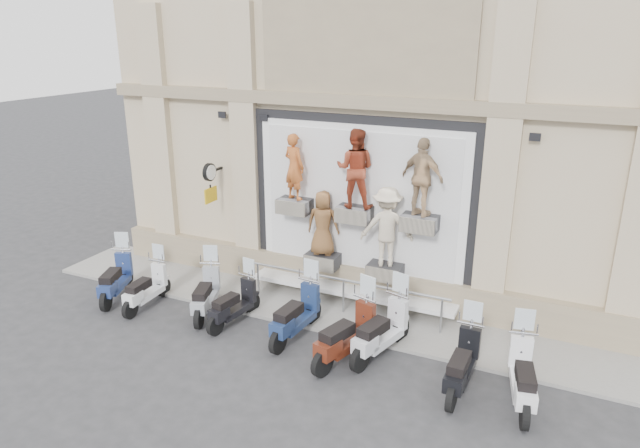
# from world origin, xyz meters

# --- Properties ---
(ground) EXTENTS (90.00, 90.00, 0.00)m
(ground) POSITION_xyz_m (0.00, 0.00, 0.00)
(ground) COLOR #2F2F31
(ground) RESTS_ON ground
(sidewalk) EXTENTS (16.00, 2.20, 0.08)m
(sidewalk) POSITION_xyz_m (0.00, 2.10, 0.04)
(sidewalk) COLOR gray
(sidewalk) RESTS_ON ground
(building) EXTENTS (14.00, 8.60, 12.00)m
(building) POSITION_xyz_m (0.00, 7.00, 6.00)
(building) COLOR tan
(building) RESTS_ON ground
(shop_vitrine) EXTENTS (5.60, 1.04, 4.30)m
(shop_vitrine) POSITION_xyz_m (0.14, 2.74, 2.43)
(shop_vitrine) COLOR black
(shop_vitrine) RESTS_ON ground
(guard_rail) EXTENTS (5.06, 0.10, 0.93)m
(guard_rail) POSITION_xyz_m (0.00, 2.00, 0.47)
(guard_rail) COLOR #9EA0A5
(guard_rail) RESTS_ON ground
(clock_sign_bracket) EXTENTS (0.10, 0.80, 1.02)m
(clock_sign_bracket) POSITION_xyz_m (-3.90, 2.47, 2.80)
(clock_sign_bracket) COLOR black
(clock_sign_bracket) RESTS_ON ground
(scooter_a) EXTENTS (1.21, 1.95, 1.53)m
(scooter_a) POSITION_xyz_m (-5.46, 0.45, 0.76)
(scooter_a) COLOR navy
(scooter_a) RESTS_ON ground
(scooter_b) EXTENTS (0.61, 1.77, 1.41)m
(scooter_b) POSITION_xyz_m (-4.46, 0.40, 0.71)
(scooter_b) COLOR silver
(scooter_b) RESTS_ON ground
(scooter_c) EXTENTS (1.16, 1.93, 1.51)m
(scooter_c) POSITION_xyz_m (-2.93, 0.69, 0.75)
(scooter_c) COLOR gray
(scooter_c) RESTS_ON ground
(scooter_d) EXTENTS (0.74, 1.78, 1.41)m
(scooter_d) POSITION_xyz_m (-2.09, 0.58, 0.70)
(scooter_d) COLOR black
(scooter_d) RESTS_ON ground
(scooter_e) EXTENTS (0.73, 2.01, 1.60)m
(scooter_e) POSITION_xyz_m (-0.52, 0.61, 0.80)
(scooter_e) COLOR navy
(scooter_e) RESTS_ON ground
(scooter_f) EXTENTS (1.15, 2.11, 1.65)m
(scooter_f) POSITION_xyz_m (0.81, 0.23, 0.82)
(scooter_f) COLOR #501B0D
(scooter_f) RESTS_ON ground
(scooter_g) EXTENTS (1.08, 2.09, 1.63)m
(scooter_g) POSITION_xyz_m (1.38, 0.68, 0.81)
(scooter_g) COLOR silver
(scooter_g) RESTS_ON ground
(scooter_h) EXTENTS (0.60, 1.91, 1.54)m
(scooter_h) POSITION_xyz_m (3.11, 0.21, 0.77)
(scooter_h) COLOR black
(scooter_h) RESTS_ON ground
(scooter_i) EXTENTS (0.93, 2.00, 1.56)m
(scooter_i) POSITION_xyz_m (4.17, 0.25, 0.78)
(scooter_i) COLOR white
(scooter_i) RESTS_ON ground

